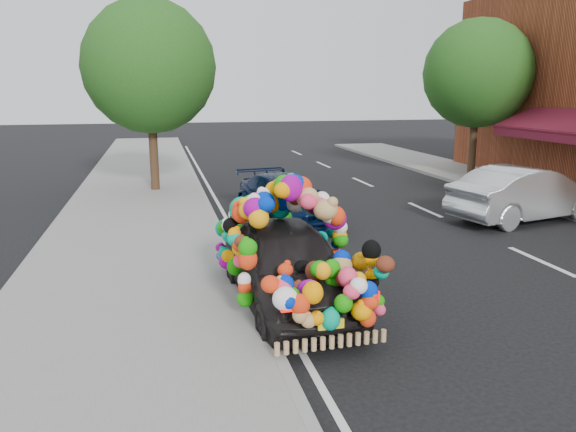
# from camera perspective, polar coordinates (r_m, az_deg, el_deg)

# --- Properties ---
(ground) EXTENTS (100.00, 100.00, 0.00)m
(ground) POSITION_cam_1_polar(r_m,az_deg,el_deg) (10.46, 8.29, -5.92)
(ground) COLOR black
(ground) RESTS_ON ground
(sidewalk) EXTENTS (4.00, 60.00, 0.12)m
(sidewalk) POSITION_cam_1_polar(r_m,az_deg,el_deg) (9.79, -16.07, -7.26)
(sidewalk) COLOR gray
(sidewalk) RESTS_ON ground
(kerb) EXTENTS (0.15, 60.00, 0.13)m
(kerb) POSITION_cam_1_polar(r_m,az_deg,el_deg) (9.86, -4.62, -6.60)
(kerb) COLOR gray
(kerb) RESTS_ON ground
(lane_markings) EXTENTS (6.00, 50.00, 0.01)m
(lane_markings) POSITION_cam_1_polar(r_m,az_deg,el_deg) (12.20, 24.28, -4.20)
(lane_markings) COLOR silver
(lane_markings) RESTS_ON ground
(tree_near_sidewalk) EXTENTS (4.20, 4.20, 6.13)m
(tree_near_sidewalk) POSITION_cam_1_polar(r_m,az_deg,el_deg) (18.72, -13.92, 14.52)
(tree_near_sidewalk) COLOR #332114
(tree_near_sidewalk) RESTS_ON ground
(tree_far_b) EXTENTS (4.00, 4.00, 5.90)m
(tree_far_b) POSITION_cam_1_polar(r_m,az_deg,el_deg) (22.49, 18.72, 13.53)
(tree_far_b) COLOR #332114
(tree_far_b) RESTS_ON ground
(plush_art_car) EXTENTS (2.11, 4.17, 1.97)m
(plush_art_car) POSITION_cam_1_polar(r_m,az_deg,el_deg) (8.69, -0.03, -2.77)
(plush_art_car) COLOR black
(plush_art_car) RESTS_ON ground
(navy_sedan) EXTENTS (2.27, 4.26, 1.17)m
(navy_sedan) POSITION_cam_1_polar(r_m,az_deg,el_deg) (14.32, -0.30, 1.72)
(navy_sedan) COLOR black
(navy_sedan) RESTS_ON ground
(silver_hatchback) EXTENTS (4.49, 2.43, 1.41)m
(silver_hatchback) POSITION_cam_1_polar(r_m,az_deg,el_deg) (15.69, 23.05, 2.10)
(silver_hatchback) COLOR #B4B8BC
(silver_hatchback) RESTS_ON ground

